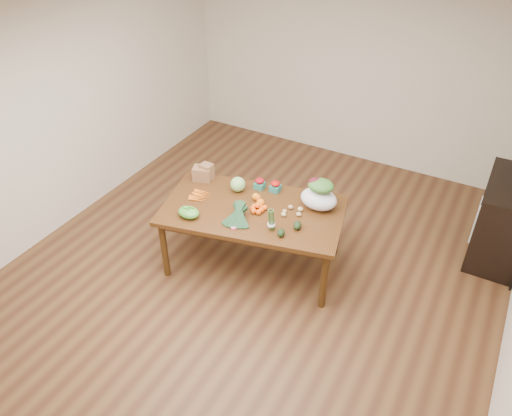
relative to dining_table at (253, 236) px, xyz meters
The scene contains 26 objects.
floor 0.43m from the dining_table, 61.37° to the right, with size 6.00×6.00×0.00m, color brown.
ceiling 2.33m from the dining_table, 61.37° to the right, with size 5.00×6.00×0.02m, color white.
room_walls 1.00m from the dining_table, 61.37° to the right, with size 5.02×6.02×2.70m.
dining_table is the anchor object (origin of this frame).
cabinet 2.75m from the dining_table, 32.37° to the left, with size 0.52×1.02×0.94m, color black.
dish_towel 2.40m from the dining_table, 30.60° to the left, with size 0.02×0.28×0.45m, color white.
paper_bag 0.92m from the dining_table, 164.46° to the left, with size 0.27×0.23×0.19m, color brown, non-canonical shape.
cabbage 0.59m from the dining_table, 145.46° to the left, with size 0.16×0.16×0.16m, color #9BCA75.
strawberry_basket_a 0.57m from the dining_table, 108.21° to the left, with size 0.11×0.11×0.10m, color #B10B1E, non-canonical shape.
strawberry_basket_b 0.59m from the dining_table, 82.43° to the left, with size 0.11×0.11×0.10m, color red, non-canonical shape.
orange_a 0.44m from the dining_table, 108.85° to the left, with size 0.08×0.08×0.08m, color orange.
orange_b 0.44m from the dining_table, 99.99° to the left, with size 0.08×0.08×0.08m, color orange.
orange_c 0.43m from the dining_table, 59.33° to the left, with size 0.08×0.08×0.08m, color #F5590F.
mandarin_cluster 0.43m from the dining_table, ahead, with size 0.18×0.18×0.09m, color #FF570F, non-canonical shape.
carrots 0.71m from the dining_table, behind, with size 0.22×0.22×0.03m, color orange, non-canonical shape.
snap_pea_bag 0.79m from the dining_table, 138.98° to the right, with size 0.23×0.17×0.10m, color #52B03B.
kale_bunch 0.54m from the dining_table, 94.06° to the right, with size 0.32×0.40×0.16m, color #15311E, non-canonical shape.
asparagus_bundle 0.64m from the dining_table, 34.34° to the right, with size 0.08×0.08×0.25m, color #497134, non-canonical shape.
potato_a 0.52m from the dining_table, 15.55° to the left, with size 0.05×0.04×0.04m, color tan.
potato_b 0.52m from the dining_table, ahead, with size 0.06×0.05×0.05m, color #DBB47E.
potato_c 0.63m from the dining_table, 23.04° to the left, with size 0.06×0.05×0.05m, color #CBB975.
potato_d 0.56m from the dining_table, 27.54° to the left, with size 0.05×0.05×0.05m, color tan.
potato_e 0.63m from the dining_table, 12.94° to the left, with size 0.05×0.05×0.05m, color tan.
avocado_a 0.66m from the dining_table, 29.84° to the right, with size 0.07×0.10×0.07m, color black.
avocado_b 0.69m from the dining_table, ahead, with size 0.08×0.11×0.08m, color black.
salad_bag 0.86m from the dining_table, 30.41° to the left, with size 0.39×0.29×0.30m, color white, non-canonical shape.
Camera 1 is at (1.95, -3.47, 3.78)m, focal length 35.00 mm.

